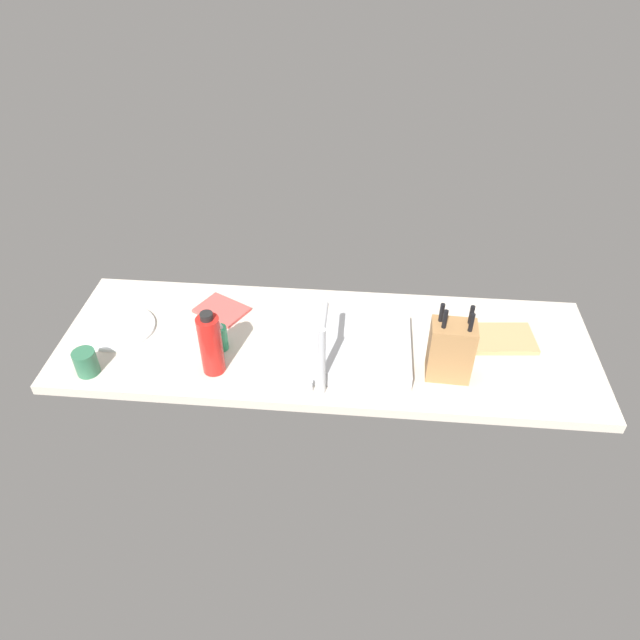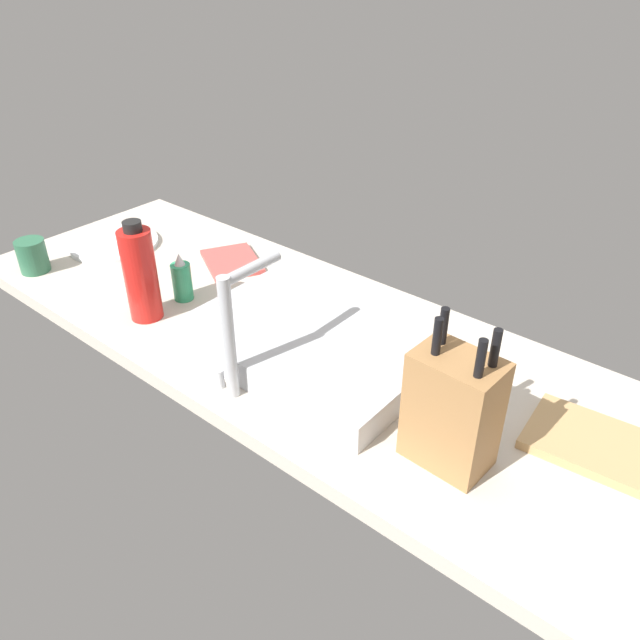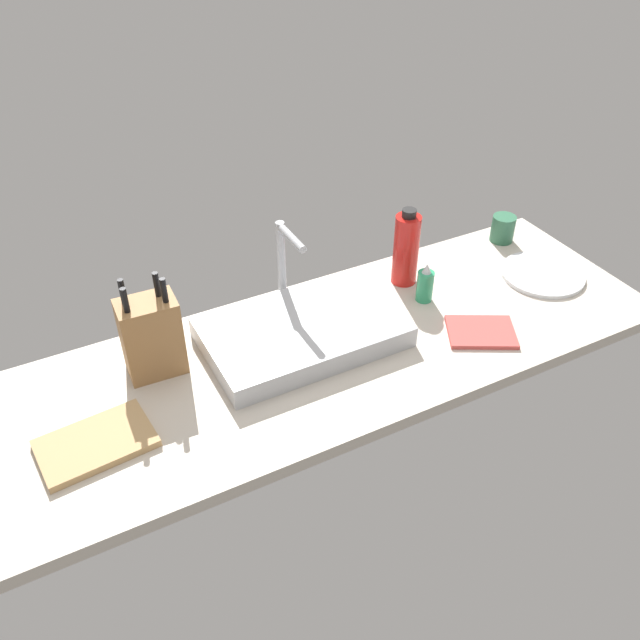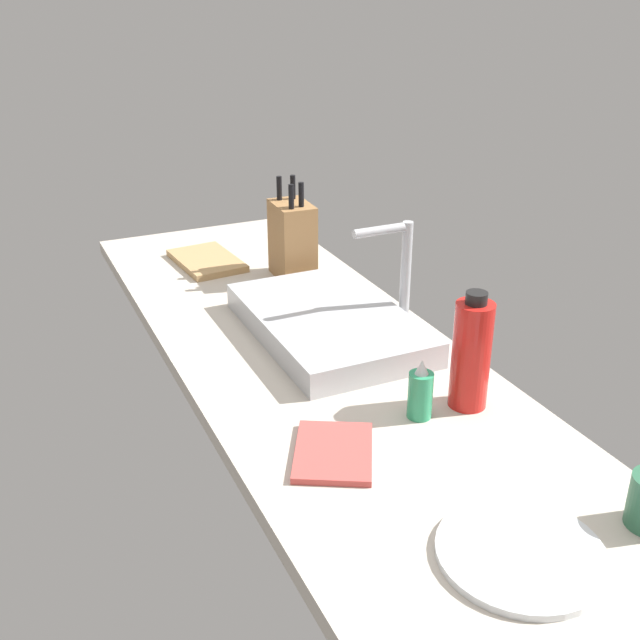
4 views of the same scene
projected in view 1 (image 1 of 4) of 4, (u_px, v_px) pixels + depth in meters
The scene contains 10 objects.
countertop_slab at pixel (326, 345), 201.39cm from camera, with size 182.43×59.71×3.50cm, color beige.
sink_basin at pixel (335, 347), 193.59cm from camera, with size 49.83×31.40×5.81cm, color #B7BABF.
faucet at pixel (322, 352), 173.67cm from camera, with size 5.50×14.59×25.22cm.
knife_block at pixel (451, 350), 181.24cm from camera, with size 14.15×9.86×26.63cm.
cutting_board at pixel (499, 339), 200.05cm from camera, with size 24.06×15.32×1.80cm, color tan.
soap_bottle at pixel (221, 337), 194.51cm from camera, with size 4.64×4.64×11.83cm.
water_bottle at pixel (211, 344), 182.68cm from camera, with size 7.29×7.29×23.23cm.
dinner_plate at pixel (120, 328), 204.79cm from camera, with size 24.18×24.18×1.20cm, color white.
dish_towel at pixel (222, 310), 212.94cm from camera, with size 17.43×13.11×1.20cm, color #CC4C47.
coffee_mug at pixel (86, 362), 185.91cm from camera, with size 7.30×7.30×8.47cm, color #2D6647.
Camera 1 is at (-11.23, 150.58, 135.31)cm, focal length 32.70 mm.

